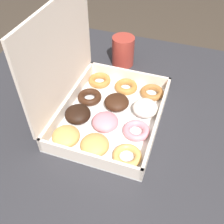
{
  "coord_description": "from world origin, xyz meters",
  "views": [
    {
      "loc": [
        -0.49,
        -0.2,
        1.29
      ],
      "look_at": [
        0.02,
        -0.02,
        0.76
      ],
      "focal_mm": 42.0,
      "sensor_mm": 36.0,
      "label": 1
    }
  ],
  "objects": [
    {
      "name": "donut_box",
      "position": [
        0.01,
        0.01,
        0.79
      ],
      "size": [
        0.36,
        0.28,
        0.32
      ],
      "color": "white",
      "rests_on": "dining_table"
    },
    {
      "name": "dining_table",
      "position": [
        0.0,
        0.0,
        0.64
      ],
      "size": [
        1.01,
        1.0,
        0.74
      ],
      "color": "#2D2D33",
      "rests_on": "ground_plane"
    },
    {
      "name": "ground_plane",
      "position": [
        0.0,
        0.0,
        0.0
      ],
      "size": [
        8.0,
        8.0,
        0.0
      ],
      "primitive_type": "plane",
      "color": "#42382D"
    },
    {
      "name": "coffee_mug",
      "position": [
        0.29,
        0.03,
        0.79
      ],
      "size": [
        0.08,
        0.08,
        0.11
      ],
      "color": "#A3382D",
      "rests_on": "dining_table"
    }
  ]
}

